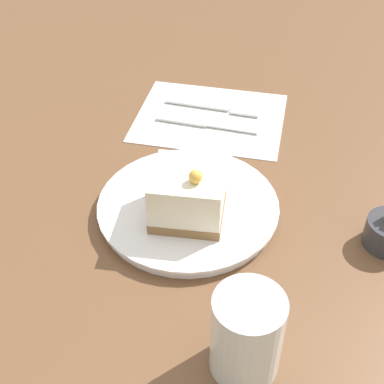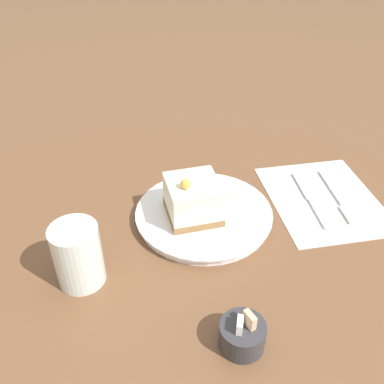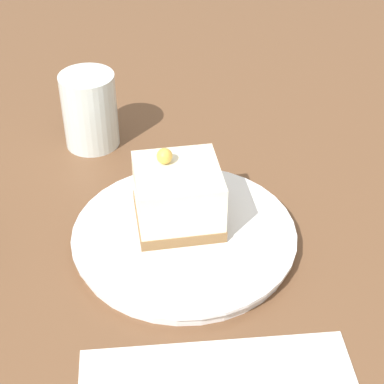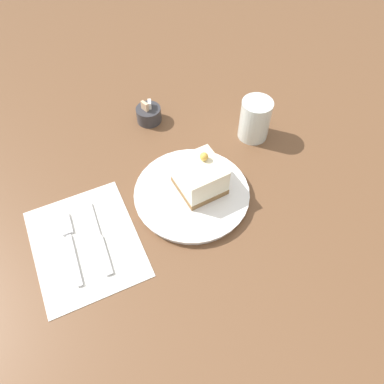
# 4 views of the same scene
# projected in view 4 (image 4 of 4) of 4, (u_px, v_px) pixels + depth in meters

# --- Properties ---
(ground_plane) EXTENTS (4.00, 4.00, 0.00)m
(ground_plane) POSITION_uv_depth(u_px,v_px,m) (198.00, 207.00, 0.79)
(ground_plane) COLOR brown
(plate) EXTENTS (0.25, 0.25, 0.02)m
(plate) POSITION_uv_depth(u_px,v_px,m) (193.00, 193.00, 0.80)
(plate) COLOR white
(plate) RESTS_ON ground_plane
(cake_slice) EXTENTS (0.09, 0.09, 0.09)m
(cake_slice) POSITION_uv_depth(u_px,v_px,m) (200.00, 177.00, 0.77)
(cake_slice) COLOR olive
(cake_slice) RESTS_ON plate
(napkin) EXTENTS (0.21, 0.26, 0.00)m
(napkin) POSITION_uv_depth(u_px,v_px,m) (86.00, 243.00, 0.74)
(napkin) COLOR white
(napkin) RESTS_ON ground_plane
(fork) EXTENTS (0.03, 0.16, 0.00)m
(fork) POSITION_uv_depth(u_px,v_px,m) (70.00, 241.00, 0.74)
(fork) COLOR silver
(fork) RESTS_ON napkin
(knife) EXTENTS (0.03, 0.17, 0.00)m
(knife) POSITION_uv_depth(u_px,v_px,m) (101.00, 244.00, 0.73)
(knife) COLOR silver
(knife) RESTS_ON napkin
(sugar_bowl) EXTENTS (0.06, 0.06, 0.06)m
(sugar_bowl) POSITION_uv_depth(u_px,v_px,m) (149.00, 114.00, 0.93)
(sugar_bowl) COLOR #333338
(sugar_bowl) RESTS_ON ground_plane
(drinking_glass) EXTENTS (0.07, 0.07, 0.10)m
(drinking_glass) POSITION_uv_depth(u_px,v_px,m) (255.00, 119.00, 0.88)
(drinking_glass) COLOR silver
(drinking_glass) RESTS_ON ground_plane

